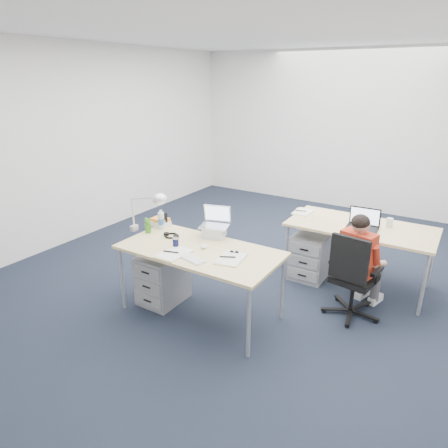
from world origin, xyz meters
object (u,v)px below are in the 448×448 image
object	(u,v)px
drawer_pedestal_near	(163,278)
desk_far	(361,230)
dark_laptop	(363,219)
wireless_keyboard	(192,259)
silver_laptop	(214,223)
far_cup	(390,223)
can_koozie	(176,242)
water_bottle	(161,219)
headphones	(171,235)
cordless_phone	(165,220)
sunglasses	(234,253)
office_chair	(351,292)
bear_figurine	(148,225)
book_stack	(160,222)
desk_lamp	(143,211)
drawer_pedestal_far	(311,255)
computer_mouse	(204,246)
desk_near	(200,253)
seated_person	(362,262)

from	to	relation	value
drawer_pedestal_near	desk_far	bearing A→B (deg)	41.91
dark_laptop	wireless_keyboard	bearing A→B (deg)	-128.11
silver_laptop	far_cup	xyz separation A→B (m)	(1.52, 1.28, -0.10)
can_koozie	water_bottle	xyz separation A→B (m)	(-0.45, 0.31, 0.06)
silver_laptop	headphones	size ratio (longest dim) A/B	1.65
far_cup	cordless_phone	bearing A→B (deg)	-148.04
can_koozie	water_bottle	distance (m)	0.55
sunglasses	office_chair	bearing A→B (deg)	18.01
desk_far	bear_figurine	xyz separation A→B (m)	(-1.92, -1.44, 0.13)
desk_far	silver_laptop	xyz separation A→B (m)	(-1.24, -1.16, 0.20)
silver_laptop	sunglasses	xyz separation A→B (m)	(0.40, -0.26, -0.15)
book_stack	can_koozie	bearing A→B (deg)	-35.93
desk_far	desk_lamp	size ratio (longest dim) A/B	3.16
office_chair	sunglasses	xyz separation A→B (m)	(-0.98, -0.70, 0.48)
office_chair	far_cup	xyz separation A→B (m)	(0.14, 0.85, 0.52)
dark_laptop	drawer_pedestal_far	bearing A→B (deg)	176.09
computer_mouse	book_stack	distance (m)	0.81
wireless_keyboard	desk_lamp	bearing A→B (deg)	176.83
computer_mouse	water_bottle	distance (m)	0.74
desk_near	wireless_keyboard	world-z (taller)	wireless_keyboard
computer_mouse	desk_lamp	bearing A→B (deg)	159.37
seated_person	silver_laptop	world-z (taller)	seated_person
drawer_pedestal_far	headphones	distance (m)	1.76
drawer_pedestal_far	far_cup	size ratio (longest dim) A/B	5.35
computer_mouse	silver_laptop	bearing A→B (deg)	82.73
desk_near	dark_laptop	xyz separation A→B (m)	(1.22, 1.39, 0.17)
silver_laptop	far_cup	world-z (taller)	silver_laptop
book_stack	sunglasses	xyz separation A→B (m)	(1.09, -0.21, -0.04)
can_koozie	desk_lamp	world-z (taller)	desk_lamp
computer_mouse	dark_laptop	xyz separation A→B (m)	(1.20, 1.34, 0.11)
wireless_keyboard	drawer_pedestal_near	bearing A→B (deg)	172.73
drawer_pedestal_near	silver_laptop	bearing A→B (deg)	38.51
seated_person	far_cup	size ratio (longest dim) A/B	10.49
water_bottle	dark_laptop	distance (m)	2.22
office_chair	seated_person	distance (m)	0.32
desk_near	water_bottle	size ratio (longest dim) A/B	7.37
can_koozie	office_chair	bearing A→B (deg)	29.19
computer_mouse	book_stack	world-z (taller)	book_stack
computer_mouse	can_koozie	world-z (taller)	can_koozie
silver_laptop	dark_laptop	xyz separation A→B (m)	(1.27, 1.04, -0.03)
far_cup	sunglasses	bearing A→B (deg)	-125.80
desk_near	drawer_pedestal_far	xyz separation A→B (m)	(0.66, 1.40, -0.41)
water_bottle	sunglasses	xyz separation A→B (m)	(1.03, -0.15, -0.10)
wireless_keyboard	can_koozie	xyz separation A→B (m)	(-0.31, 0.15, 0.04)
desk_near	seated_person	bearing A→B (deg)	34.87
headphones	sunglasses	bearing A→B (deg)	-3.57
silver_laptop	wireless_keyboard	distance (m)	0.62
bear_figurine	computer_mouse	bearing A→B (deg)	18.02
seated_person	drawer_pedestal_far	distance (m)	0.87
office_chair	water_bottle	xyz separation A→B (m)	(-2.00, -0.55, 0.58)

